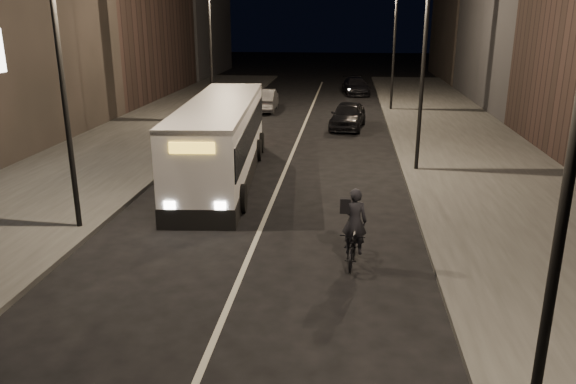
% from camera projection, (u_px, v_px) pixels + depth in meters
% --- Properties ---
extents(ground, '(180.00, 180.00, 0.00)m').
position_uv_depth(ground, '(230.00, 302.00, 13.20)').
color(ground, black).
rests_on(ground, ground).
extents(sidewalk_right, '(7.00, 70.00, 0.16)m').
position_uv_depth(sidewalk_right, '(476.00, 161.00, 25.58)').
color(sidewalk_right, '#323230').
rests_on(sidewalk_right, ground).
extents(sidewalk_left, '(7.00, 70.00, 0.16)m').
position_uv_depth(sidewalk_left, '(117.00, 151.00, 27.30)').
color(sidewalk_left, '#323230').
rests_on(sidewalk_left, ground).
extents(streetlight_right_near, '(1.20, 0.44, 8.12)m').
position_uv_depth(streetlight_right_near, '(559.00, 104.00, 7.24)').
color(streetlight_right_near, black).
rests_on(streetlight_right_near, sidewalk_right).
extents(streetlight_right_mid, '(1.20, 0.44, 8.12)m').
position_uv_depth(streetlight_right_mid, '(418.00, 43.00, 22.41)').
color(streetlight_right_mid, black).
rests_on(streetlight_right_mid, sidewalk_right).
extents(streetlight_right_far, '(1.20, 0.44, 8.12)m').
position_uv_depth(streetlight_right_far, '(391.00, 31.00, 37.57)').
color(streetlight_right_far, black).
rests_on(streetlight_right_far, sidewalk_right).
extents(streetlight_left_near, '(1.20, 0.44, 8.12)m').
position_uv_depth(streetlight_left_near, '(68.00, 55.00, 15.91)').
color(streetlight_left_near, black).
rests_on(streetlight_left_near, sidewalk_left).
extents(streetlight_left_far, '(1.20, 0.44, 8.12)m').
position_uv_depth(streetlight_left_far, '(214.00, 34.00, 32.96)').
color(streetlight_left_far, black).
rests_on(streetlight_left_far, sidewalk_left).
extents(city_bus, '(3.49, 11.95, 3.18)m').
position_uv_depth(city_bus, '(221.00, 137.00, 22.63)').
color(city_bus, white).
rests_on(city_bus, ground).
extents(cyclist_on_bicycle, '(0.81, 1.94, 2.18)m').
position_uv_depth(cyclist_on_bicycle, '(354.00, 238.00, 15.03)').
color(cyclist_on_bicycle, black).
rests_on(cyclist_on_bicycle, ground).
extents(car_near, '(2.37, 4.71, 1.54)m').
position_uv_depth(car_near, '(348.00, 115.00, 33.03)').
color(car_near, black).
rests_on(car_near, ground).
extents(car_mid, '(1.83, 4.77, 1.55)m').
position_uv_depth(car_mid, '(264.00, 100.00, 39.00)').
color(car_mid, '#3F4042').
rests_on(car_mid, ground).
extents(car_far, '(2.54, 4.96, 1.38)m').
position_uv_depth(car_far, '(356.00, 86.00, 47.12)').
color(car_far, black).
rests_on(car_far, ground).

